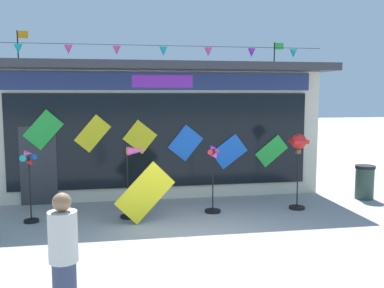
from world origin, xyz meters
name	(u,v)px	position (x,y,z in m)	size (l,w,h in m)	color
ground_plane	(203,244)	(0.00, 0.00, 0.00)	(80.00, 80.00, 0.00)	#9E9B99
kite_shop_building	(153,124)	(-0.37, 6.45, 1.83)	(9.18, 6.65, 4.74)	beige
wind_spinner_far_left	(29,180)	(-3.45, 1.98, 0.96)	(0.34, 0.32, 1.61)	black
wind_spinner_left	(134,170)	(-1.20, 1.98, 1.09)	(0.63, 0.35, 1.64)	black
wind_spinner_center_left	(213,181)	(0.66, 2.08, 0.77)	(0.38, 0.38, 1.62)	black
wind_spinner_center_right	(298,150)	(2.77, 2.05, 1.45)	(0.39, 0.39, 1.85)	black
person_near_camera	(64,262)	(-2.19, -2.66, 0.86)	(0.34, 0.34, 1.68)	#333D56
trash_bin	(365,182)	(4.97, 2.71, 0.46)	(0.52, 0.52, 0.91)	#2D4238
display_kite_on_ground	(145,193)	(-0.98, 1.52, 0.67)	(0.68, 0.03, 1.24)	yellow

